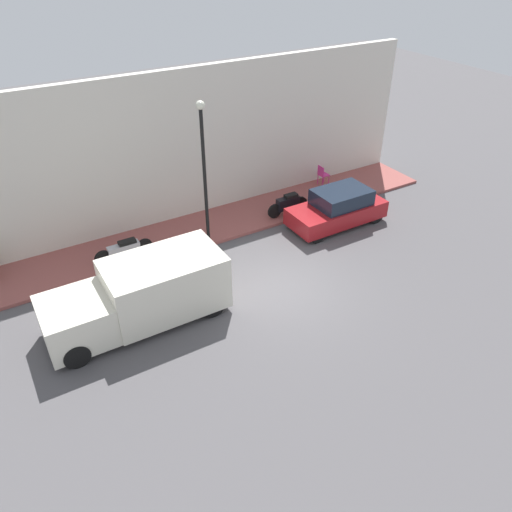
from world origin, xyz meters
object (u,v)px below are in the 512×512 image
(parked_car, at_px, (338,208))
(streetlamp, at_px, (204,161))
(cafe_chair, at_px, (322,174))
(delivery_van, at_px, (139,295))
(scooter_silver, at_px, (124,249))
(motorcycle_black, at_px, (288,204))

(parked_car, bearing_deg, streetlamp, 75.47)
(parked_car, bearing_deg, cafe_chair, -26.80)
(streetlamp, bearing_deg, delivery_van, 128.59)
(parked_car, bearing_deg, delivery_van, 100.50)
(scooter_silver, distance_m, cafe_chair, 9.52)
(delivery_van, distance_m, cafe_chair, 10.97)
(parked_car, bearing_deg, scooter_silver, 78.23)
(delivery_van, bearing_deg, motorcycle_black, -67.02)
(scooter_silver, xyz_separation_m, cafe_chair, (1.24, -9.43, 0.13))
(delivery_van, bearing_deg, parked_car, -79.50)
(streetlamp, bearing_deg, cafe_chair, -75.86)
(scooter_silver, xyz_separation_m, streetlamp, (-0.38, -3.02, 2.72))
(parked_car, distance_m, cafe_chair, 3.25)
(cafe_chair, bearing_deg, delivery_van, 114.13)
(delivery_van, relative_size, cafe_chair, 5.76)
(scooter_silver, height_order, cafe_chair, cafe_chair)
(parked_car, height_order, delivery_van, delivery_van)
(delivery_van, xyz_separation_m, cafe_chair, (4.48, -10.01, -0.32))
(motorcycle_black, bearing_deg, cafe_chair, -62.98)
(cafe_chair, bearing_deg, scooter_silver, 97.47)
(parked_car, xyz_separation_m, streetlamp, (1.28, 4.95, 2.56))
(streetlamp, bearing_deg, motorcycle_black, -86.84)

